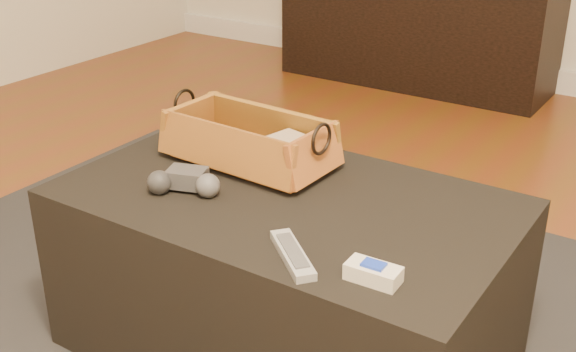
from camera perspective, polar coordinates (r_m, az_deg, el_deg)
The scene contains 9 objects.
baseboard at distance 3.89m, azimuth 21.32°, elevation 6.85°, with size 5.00×0.04×0.12m, color white.
media_cabinet at distance 3.85m, azimuth 10.15°, elevation 11.21°, with size 1.37×0.45×0.54m, color black.
ottoman at distance 1.71m, azimuth -0.19°, elevation -7.88°, with size 1.00×0.60×0.42m, color black.
tv_remote at distance 1.76m, azimuth -3.94°, elevation 1.88°, with size 0.22×0.05×0.02m, color black.
cloth_bundle at distance 1.72m, azimuth 0.46°, elevation 2.00°, with size 0.12×0.08×0.06m, color tan.
wicker_basket at distance 1.75m, azimuth -3.10°, elevation 2.59°, with size 0.43×0.24×0.15m.
game_controller at distance 1.62m, azimuth -8.15°, elevation -0.43°, with size 0.17×0.13×0.05m.
silver_remote at distance 1.36m, azimuth 0.36°, elevation -6.20°, with size 0.16×0.14×0.02m.
cream_gadget at distance 1.30m, azimuth 6.75°, elevation -7.60°, with size 0.10×0.05×0.04m.
Camera 1 is at (0.73, -0.94, 1.14)m, focal length 45.00 mm.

